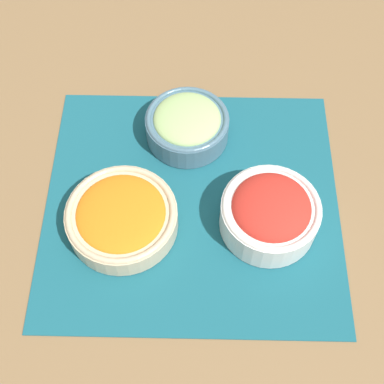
{
  "coord_description": "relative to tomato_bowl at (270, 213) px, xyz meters",
  "views": [
    {
      "loc": [
        0.43,
        0.01,
        0.77
      ],
      "look_at": [
        0.0,
        0.0,
        0.03
      ],
      "focal_mm": 50.0,
      "sensor_mm": 36.0,
      "label": 1
    }
  ],
  "objects": [
    {
      "name": "cucumber_bowl",
      "position": [
        -0.17,
        -0.13,
        -0.01
      ],
      "size": [
        0.14,
        0.14,
        0.06
      ],
      "color": "slate",
      "rests_on": "placemat"
    },
    {
      "name": "carrot_bowl",
      "position": [
        0.01,
        -0.23,
        -0.01
      ],
      "size": [
        0.17,
        0.17,
        0.05
      ],
      "color": "beige",
      "rests_on": "placemat"
    },
    {
      "name": "ground_plane",
      "position": [
        -0.04,
        -0.12,
        -0.04
      ],
      "size": [
        3.0,
        3.0,
        0.0
      ],
      "primitive_type": "plane",
      "color": "olive"
    },
    {
      "name": "placemat",
      "position": [
        -0.04,
        -0.12,
        -0.04
      ],
      "size": [
        0.45,
        0.48,
        0.0
      ],
      "color": "#195B6B",
      "rests_on": "ground_plane"
    },
    {
      "name": "tomato_bowl",
      "position": [
        0.0,
        0.0,
        0.0
      ],
      "size": [
        0.15,
        0.15,
        0.08
      ],
      "color": "white",
      "rests_on": "placemat"
    }
  ]
}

